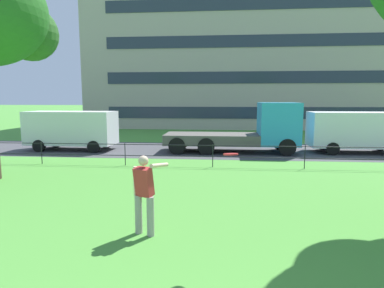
% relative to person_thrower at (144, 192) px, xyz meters
% --- Properties ---
extents(street_strip, '(80.00, 6.03, 0.01)m').
position_rel_person_thrower_xyz_m(street_strip, '(1.28, 12.14, -0.95)').
color(street_strip, '#424247').
rests_on(street_strip, ground).
extents(park_fence, '(39.18, 0.04, 1.00)m').
position_rel_person_thrower_xyz_m(park_fence, '(1.28, 7.40, -0.28)').
color(park_fence, black).
rests_on(park_fence, ground).
extents(person_thrower, '(0.72, 0.73, 1.76)m').
position_rel_person_thrower_xyz_m(person_thrower, '(0.00, 0.00, 0.00)').
color(person_thrower, gray).
rests_on(person_thrower, ground).
extents(frisbee, '(0.37, 0.37, 0.05)m').
position_rel_person_thrower_xyz_m(frisbee, '(1.83, -0.93, 1.02)').
color(frisbee, red).
extents(panel_van_right, '(5.04, 2.18, 2.24)m').
position_rel_person_thrower_xyz_m(panel_van_right, '(-7.02, 11.56, 0.32)').
color(panel_van_right, white).
rests_on(panel_van_right, ground).
extents(flatbed_truck_center, '(7.31, 2.44, 2.75)m').
position_rel_person_thrower_xyz_m(flatbed_truck_center, '(3.27, 11.63, 0.26)').
color(flatbed_truck_center, '#2D99D1').
rests_on(flatbed_truck_center, ground).
extents(panel_van_far_right, '(5.02, 2.15, 2.24)m').
position_rel_person_thrower_xyz_m(panel_van_far_right, '(9.03, 11.94, 0.32)').
color(panel_van_far_right, white).
rests_on(panel_van_far_right, ground).
extents(apartment_building_background, '(33.57, 15.11, 16.82)m').
position_rel_person_thrower_xyz_m(apartment_building_background, '(4.60, 32.25, 7.46)').
color(apartment_building_background, '#ADA393').
rests_on(apartment_building_background, ground).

